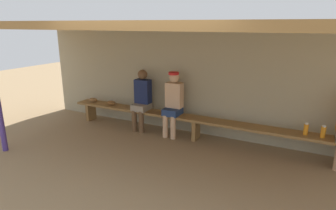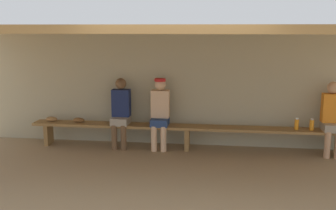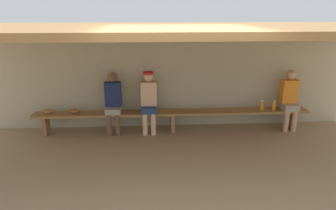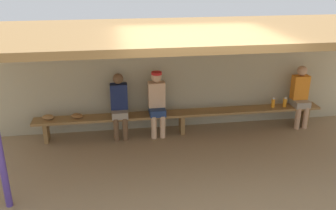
# 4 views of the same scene
# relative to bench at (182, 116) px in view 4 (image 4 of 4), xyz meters

# --- Properties ---
(ground_plane) EXTENTS (24.00, 24.00, 0.00)m
(ground_plane) POSITION_rel_bench_xyz_m (0.00, -1.55, -0.39)
(ground_plane) COLOR #937754
(back_wall) EXTENTS (8.00, 0.20, 2.20)m
(back_wall) POSITION_rel_bench_xyz_m (0.00, 0.45, 0.71)
(back_wall) COLOR tan
(back_wall) RESTS_ON ground
(dugout_roof) EXTENTS (8.00, 2.80, 0.12)m
(dugout_roof) POSITION_rel_bench_xyz_m (0.00, -0.85, 1.87)
(dugout_roof) COLOR olive
(dugout_roof) RESTS_ON back_wall
(bench) EXTENTS (6.00, 0.36, 0.46)m
(bench) POSITION_rel_bench_xyz_m (0.00, 0.00, 0.00)
(bench) COLOR olive
(bench) RESTS_ON ground
(player_leftmost) EXTENTS (0.34, 0.42, 1.34)m
(player_leftmost) POSITION_rel_bench_xyz_m (2.59, 0.00, 0.34)
(player_leftmost) COLOR gray
(player_leftmost) RESTS_ON ground
(player_in_white) EXTENTS (0.34, 0.42, 1.34)m
(player_in_white) POSITION_rel_bench_xyz_m (-0.52, 0.00, 0.36)
(player_in_white) COLOR navy
(player_in_white) RESTS_ON ground
(player_with_sunglasses) EXTENTS (0.34, 0.42, 1.34)m
(player_with_sunglasses) POSITION_rel_bench_xyz_m (-1.28, 0.00, 0.34)
(player_with_sunglasses) COLOR gray
(player_with_sunglasses) RESTS_ON ground
(water_bottle_clear) EXTENTS (0.08, 0.08, 0.21)m
(water_bottle_clear) POSITION_rel_bench_xyz_m (2.25, -0.02, 0.17)
(water_bottle_clear) COLOR orange
(water_bottle_clear) RESTS_ON bench
(water_bottle_green) EXTENTS (0.08, 0.08, 0.21)m
(water_bottle_green) POSITION_rel_bench_xyz_m (1.99, -0.00, 0.17)
(water_bottle_green) COLOR orange
(water_bottle_green) RESTS_ON bench
(baseball_glove_dark_brown) EXTENTS (0.28, 0.24, 0.09)m
(baseball_glove_dark_brown) POSITION_rel_bench_xyz_m (-2.13, 0.02, 0.12)
(baseball_glove_dark_brown) COLOR brown
(baseball_glove_dark_brown) RESTS_ON bench
(baseball_glove_tan) EXTENTS (0.28, 0.23, 0.09)m
(baseball_glove_tan) POSITION_rel_bench_xyz_m (-2.69, 0.04, 0.12)
(baseball_glove_tan) COLOR olive
(baseball_glove_tan) RESTS_ON bench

